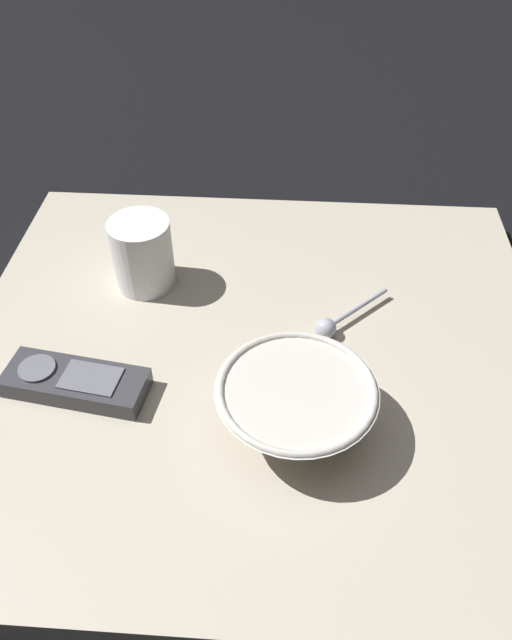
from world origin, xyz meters
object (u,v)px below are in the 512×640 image
Objects in this scene: cereal_bowl at (296,405)px; teaspoon at (332,324)px; coffee_mug at (142,254)px; tv_remote_near at (75,382)px.

cereal_bowl is 0.15m from teaspoon.
coffee_mug is at bearing 131.80° from cereal_bowl.
cereal_bowl is 1.74× the size of coffee_mug.
cereal_bowl is 1.77× the size of teaspoon.
coffee_mug is 0.57× the size of tv_remote_near.
cereal_bowl is 0.29m from coffee_mug.
cereal_bowl is at bearing -8.45° from tv_remote_near.
tv_remote_near is at bearing 171.55° from cereal_bowl.
cereal_bowl reaches higher than tv_remote_near.
teaspoon is (0.23, -0.07, -0.03)m from coffee_mug.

